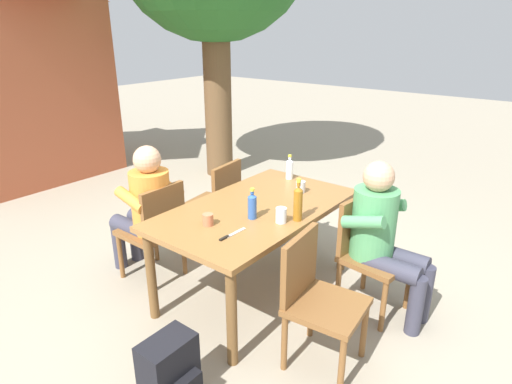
{
  "coord_description": "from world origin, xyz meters",
  "views": [
    {
      "loc": [
        -2.38,
        -1.87,
        2.05
      ],
      "look_at": [
        0.0,
        0.0,
        0.87
      ],
      "focal_mm": 30.21,
      "sensor_mm": 36.0,
      "label": 1
    }
  ],
  "objects_px": {
    "dining_table": "(256,217)",
    "person_in_white_shirt": "(383,233)",
    "chair_near_right": "(367,248)",
    "cup_glass": "(281,215)",
    "backpack_by_near_side": "(170,374)",
    "brick_kiosk": "(11,65)",
    "bottle_clear": "(289,168)",
    "bottle_amber": "(298,203)",
    "cup_terracotta": "(208,220)",
    "chair_near_left": "(316,294)",
    "chair_far_right": "(217,200)",
    "cup_steel": "(301,187)",
    "table_knife": "(231,235)",
    "chair_far_left": "(156,227)",
    "person_in_plaid_shirt": "(146,206)",
    "bottle_blue": "(252,206)"
  },
  "relations": [
    {
      "from": "chair_far_left",
      "to": "person_in_plaid_shirt",
      "type": "height_order",
      "value": "person_in_plaid_shirt"
    },
    {
      "from": "bottle_clear",
      "to": "brick_kiosk",
      "type": "height_order",
      "value": "brick_kiosk"
    },
    {
      "from": "cup_terracotta",
      "to": "cup_glass",
      "type": "bearing_deg",
      "value": -46.79
    },
    {
      "from": "bottle_clear",
      "to": "dining_table",
      "type": "bearing_deg",
      "value": -166.84
    },
    {
      "from": "person_in_white_shirt",
      "to": "bottle_clear",
      "type": "height_order",
      "value": "person_in_white_shirt"
    },
    {
      "from": "chair_near_right",
      "to": "cup_steel",
      "type": "height_order",
      "value": "chair_near_right"
    },
    {
      "from": "chair_far_left",
      "to": "brick_kiosk",
      "type": "height_order",
      "value": "brick_kiosk"
    },
    {
      "from": "person_in_plaid_shirt",
      "to": "brick_kiosk",
      "type": "distance_m",
      "value": 3.82
    },
    {
      "from": "bottle_amber",
      "to": "person_in_white_shirt",
      "type": "bearing_deg",
      "value": -52.63
    },
    {
      "from": "chair_far_right",
      "to": "chair_near_left",
      "type": "height_order",
      "value": "same"
    },
    {
      "from": "bottle_blue",
      "to": "cup_steel",
      "type": "bearing_deg",
      "value": 0.63
    },
    {
      "from": "chair_near_right",
      "to": "cup_glass",
      "type": "relative_size",
      "value": 7.98
    },
    {
      "from": "person_in_plaid_shirt",
      "to": "cup_glass",
      "type": "bearing_deg",
      "value": -77.85
    },
    {
      "from": "person_in_white_shirt",
      "to": "bottle_amber",
      "type": "bearing_deg",
      "value": 127.37
    },
    {
      "from": "brick_kiosk",
      "to": "dining_table",
      "type": "bearing_deg",
      "value": -94.27
    },
    {
      "from": "person_in_plaid_shirt",
      "to": "bottle_blue",
      "type": "xyz_separation_m",
      "value": [
        0.19,
        -0.99,
        0.2
      ]
    },
    {
      "from": "person_in_white_shirt",
      "to": "table_knife",
      "type": "height_order",
      "value": "person_in_white_shirt"
    },
    {
      "from": "chair_near_right",
      "to": "brick_kiosk",
      "type": "height_order",
      "value": "brick_kiosk"
    },
    {
      "from": "dining_table",
      "to": "chair_near_left",
      "type": "bearing_deg",
      "value": -116.11
    },
    {
      "from": "chair_near_right",
      "to": "person_in_plaid_shirt",
      "type": "relative_size",
      "value": 0.74
    },
    {
      "from": "chair_near_right",
      "to": "cup_glass",
      "type": "distance_m",
      "value": 0.74
    },
    {
      "from": "bottle_clear",
      "to": "bottle_blue",
      "type": "distance_m",
      "value": 0.92
    },
    {
      "from": "dining_table",
      "to": "person_in_white_shirt",
      "type": "height_order",
      "value": "person_in_white_shirt"
    },
    {
      "from": "person_in_white_shirt",
      "to": "backpack_by_near_side",
      "type": "height_order",
      "value": "person_in_white_shirt"
    },
    {
      "from": "person_in_white_shirt",
      "to": "cup_steel",
      "type": "distance_m",
      "value": 0.79
    },
    {
      "from": "cup_steel",
      "to": "table_knife",
      "type": "bearing_deg",
      "value": -175.98
    },
    {
      "from": "bottle_clear",
      "to": "bottle_blue",
      "type": "height_order",
      "value": "bottle_blue"
    },
    {
      "from": "chair_near_right",
      "to": "backpack_by_near_side",
      "type": "xyz_separation_m",
      "value": [
        -1.57,
        0.44,
        -0.28
      ]
    },
    {
      "from": "chair_far_left",
      "to": "bottle_clear",
      "type": "distance_m",
      "value": 1.27
    },
    {
      "from": "person_in_plaid_shirt",
      "to": "bottle_clear",
      "type": "bearing_deg",
      "value": -33.92
    },
    {
      "from": "table_knife",
      "to": "backpack_by_near_side",
      "type": "relative_size",
      "value": 0.55
    },
    {
      "from": "person_in_white_shirt",
      "to": "backpack_by_near_side",
      "type": "bearing_deg",
      "value": 160.5
    },
    {
      "from": "bottle_clear",
      "to": "backpack_by_near_side",
      "type": "bearing_deg",
      "value": -165.58
    },
    {
      "from": "chair_near_left",
      "to": "table_knife",
      "type": "bearing_deg",
      "value": 100.54
    },
    {
      "from": "bottle_blue",
      "to": "backpack_by_near_side",
      "type": "height_order",
      "value": "bottle_blue"
    },
    {
      "from": "cup_steel",
      "to": "cup_terracotta",
      "type": "bearing_deg",
      "value": 170.08
    },
    {
      "from": "chair_far_right",
      "to": "bottle_amber",
      "type": "bearing_deg",
      "value": -108.58
    },
    {
      "from": "cup_terracotta",
      "to": "person_in_white_shirt",
      "type": "bearing_deg",
      "value": -48.43
    },
    {
      "from": "chair_far_left",
      "to": "table_knife",
      "type": "relative_size",
      "value": 3.62
    },
    {
      "from": "bottle_amber",
      "to": "cup_glass",
      "type": "bearing_deg",
      "value": 145.9
    },
    {
      "from": "person_in_plaid_shirt",
      "to": "cup_steel",
      "type": "bearing_deg",
      "value": -49.52
    },
    {
      "from": "chair_far_right",
      "to": "bottle_amber",
      "type": "relative_size",
      "value": 2.78
    },
    {
      "from": "dining_table",
      "to": "table_knife",
      "type": "xyz_separation_m",
      "value": [
        -0.49,
        -0.17,
        0.09
      ]
    },
    {
      "from": "chair_near_left",
      "to": "cup_steel",
      "type": "relative_size",
      "value": 9.02
    },
    {
      "from": "cup_steel",
      "to": "chair_near_left",
      "type": "bearing_deg",
      "value": -141.77
    },
    {
      "from": "chair_near_right",
      "to": "brick_kiosk",
      "type": "relative_size",
      "value": 0.3
    },
    {
      "from": "chair_near_left",
      "to": "cup_terracotta",
      "type": "distance_m",
      "value": 0.89
    },
    {
      "from": "bottle_clear",
      "to": "cup_steel",
      "type": "relative_size",
      "value": 2.32
    },
    {
      "from": "person_in_white_shirt",
      "to": "brick_kiosk",
      "type": "xyz_separation_m",
      "value": [
        -0.03,
        5.4,
        0.89
      ]
    },
    {
      "from": "dining_table",
      "to": "bottle_clear",
      "type": "xyz_separation_m",
      "value": [
        0.69,
        0.16,
        0.19
      ]
    }
  ]
}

